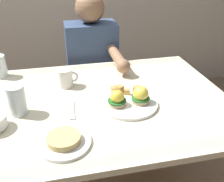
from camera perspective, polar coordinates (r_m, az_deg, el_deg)
dining_table at (r=1.29m, az=-1.73°, el=-5.91°), size 1.20×0.90×0.74m
eggs_benedict_plate at (r=1.18m, az=3.79°, el=-1.90°), size 0.27×0.27×0.09m
coffee_mug at (r=1.35m, az=-10.32°, el=3.00°), size 0.11×0.08×0.09m
fork at (r=1.15m, az=-8.73°, el=-4.37°), size 0.03×0.16×0.00m
water_glass_near at (r=1.17m, az=-20.25°, el=-2.36°), size 0.08×0.08×0.13m
side_plate at (r=0.97m, az=-10.61°, el=-10.84°), size 0.20×0.20×0.04m
diner_person at (r=1.80m, az=-4.19°, el=5.33°), size 0.34×0.54×1.14m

